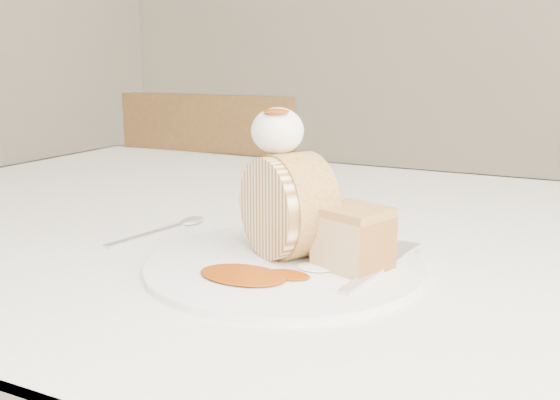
% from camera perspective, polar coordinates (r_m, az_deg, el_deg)
% --- Properties ---
extents(table, '(1.40, 0.90, 0.75)m').
position_cam_1_polar(table, '(0.81, 2.89, -8.47)').
color(table, beige).
rests_on(table, ground).
extents(chair_far, '(0.43, 0.43, 0.87)m').
position_cam_1_polar(chair_far, '(1.54, -4.55, -4.30)').
color(chair_far, brown).
rests_on(chair_far, ground).
extents(plate, '(0.35, 0.35, 0.01)m').
position_cam_1_polar(plate, '(0.62, 0.42, -5.93)').
color(plate, white).
rests_on(plate, table).
extents(roulade_slice, '(0.12, 0.10, 0.10)m').
position_cam_1_polar(roulade_slice, '(0.63, 0.65, -0.57)').
color(roulade_slice, beige).
rests_on(roulade_slice, plate).
extents(cake_chunk, '(0.08, 0.07, 0.05)m').
position_cam_1_polar(cake_chunk, '(0.60, 6.72, -3.81)').
color(cake_chunk, tan).
rests_on(cake_chunk, plate).
extents(whipped_cream, '(0.05, 0.05, 0.05)m').
position_cam_1_polar(whipped_cream, '(0.63, -0.23, 6.34)').
color(whipped_cream, white).
rests_on(whipped_cream, roulade_slice).
extents(caramel_drizzle, '(0.03, 0.02, 0.01)m').
position_cam_1_polar(caramel_drizzle, '(0.61, -0.35, 8.64)').
color(caramel_drizzle, '#8B3505').
rests_on(caramel_drizzle, whipped_cream).
extents(caramel_pool, '(0.10, 0.08, 0.00)m').
position_cam_1_polar(caramel_pool, '(0.58, -3.43, -6.83)').
color(caramel_pool, '#8B3505').
rests_on(caramel_pool, plate).
extents(fork, '(0.04, 0.16, 0.00)m').
position_cam_1_polar(fork, '(0.59, 8.49, -6.66)').
color(fork, silver).
rests_on(fork, plate).
extents(spoon, '(0.05, 0.14, 0.00)m').
position_cam_1_polar(spoon, '(0.74, -12.13, -3.18)').
color(spoon, silver).
rests_on(spoon, table).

